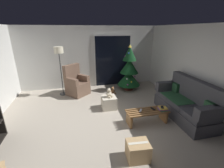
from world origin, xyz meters
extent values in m
plane|color=#9E9384|center=(0.00, 0.00, 0.00)|extent=(7.00, 7.00, 0.00)
cube|color=silver|center=(0.00, 3.06, 1.25)|extent=(5.72, 0.12, 2.50)
cube|color=silver|center=(2.86, 0.00, 1.25)|extent=(0.12, 6.00, 2.50)
cube|color=silver|center=(0.98, 2.99, 1.10)|extent=(1.60, 0.02, 2.20)
cube|color=black|center=(0.98, 2.97, 1.05)|extent=(1.50, 0.02, 2.10)
cube|color=#3D3D42|center=(2.25, -0.14, 0.17)|extent=(0.79, 1.91, 0.34)
cube|color=#3D3D42|center=(2.22, -0.76, 0.41)|extent=(0.69, 0.61, 0.14)
cube|color=#3D3D42|center=(2.23, -0.14, 0.41)|extent=(0.69, 0.61, 0.14)
cube|color=#3D3D42|center=(2.24, 0.48, 0.41)|extent=(0.69, 0.61, 0.14)
cube|color=#3D3D42|center=(2.55, -0.14, 0.78)|extent=(0.23, 1.90, 0.60)
cube|color=#3D3D42|center=(2.24, -1.01, 0.62)|extent=(0.76, 0.21, 0.28)
cube|color=#3D3D42|center=(2.26, 0.73, 0.62)|extent=(0.76, 0.21, 0.28)
cube|color=#234C2D|center=(2.21, 0.11, 0.49)|extent=(0.61, 0.91, 0.02)
cube|color=#234C2D|center=(2.40, -0.84, 0.62)|extent=(0.12, 0.32, 0.28)
cube|color=#234C2D|center=(2.42, 0.56, 0.62)|extent=(0.12, 0.32, 0.28)
cube|color=olive|center=(1.13, -0.36, 0.34)|extent=(1.10, 0.05, 0.04)
cube|color=olive|center=(1.13, -0.27, 0.34)|extent=(1.10, 0.05, 0.04)
cube|color=olive|center=(1.13, -0.18, 0.34)|extent=(1.10, 0.05, 0.04)
cube|color=olive|center=(1.13, -0.10, 0.34)|extent=(1.10, 0.05, 0.04)
cube|color=olive|center=(1.13, -0.01, 0.34)|extent=(1.10, 0.05, 0.04)
cube|color=olive|center=(0.64, -0.18, 0.16)|extent=(0.05, 0.36, 0.33)
cube|color=olive|center=(1.62, -0.18, 0.16)|extent=(0.05, 0.36, 0.33)
cube|color=#ADADB2|center=(0.96, -0.15, 0.37)|extent=(0.13, 0.15, 0.02)
cube|color=black|center=(1.31, -0.14, 0.37)|extent=(0.08, 0.16, 0.02)
cube|color=#337042|center=(1.54, -0.25, 0.38)|extent=(0.20, 0.20, 0.03)
cube|color=#6B3D7A|center=(1.53, -0.26, 0.40)|extent=(0.25, 0.22, 0.03)
cube|color=#B79333|center=(1.53, -0.26, 0.43)|extent=(0.23, 0.21, 0.03)
cube|color=black|center=(1.51, -0.25, 0.45)|extent=(0.12, 0.16, 0.01)
cylinder|color=#4C1E19|center=(1.46, 2.20, 0.05)|extent=(0.36, 0.36, 0.10)
cylinder|color=brown|center=(1.46, 2.20, 0.16)|extent=(0.08, 0.08, 0.12)
cone|color=#0F3819|center=(1.46, 2.20, 0.49)|extent=(0.92, 0.92, 0.55)
cone|color=#0F3819|center=(1.46, 2.20, 0.99)|extent=(0.73, 0.73, 0.55)
cone|color=#0F3819|center=(1.46, 2.20, 1.49)|extent=(0.54, 0.54, 0.55)
sphere|color=white|center=(1.27, 1.87, 0.58)|extent=(0.06, 0.06, 0.06)
sphere|color=#B233A5|center=(1.27, 1.80, 0.37)|extent=(0.06, 0.06, 0.06)
sphere|color=white|center=(1.71, 2.14, 1.06)|extent=(0.06, 0.06, 0.06)
sphere|color=blue|center=(1.37, 2.09, 1.51)|extent=(0.06, 0.06, 0.06)
sphere|color=white|center=(1.39, 2.50, 0.86)|extent=(0.06, 0.06, 0.06)
sphere|color=#B233A5|center=(1.80, 2.43, 0.47)|extent=(0.06, 0.06, 0.06)
sphere|color=#B233A5|center=(1.28, 2.21, 1.38)|extent=(0.06, 0.06, 0.06)
sphere|color=gold|center=(1.42, 1.79, 0.47)|extent=(0.06, 0.06, 0.06)
cone|color=#EAD14C|center=(1.46, 2.20, 1.77)|extent=(0.14, 0.14, 0.12)
cube|color=brown|center=(-0.58, 2.18, 0.16)|extent=(0.96, 0.96, 0.31)
cube|color=brown|center=(-0.58, 2.18, 0.40)|extent=(0.96, 0.96, 0.18)
cube|color=brown|center=(-0.76, 2.38, 0.81)|extent=(0.61, 0.57, 0.64)
cube|color=brown|center=(-0.36, 2.35, 0.60)|extent=(0.49, 0.53, 0.22)
cube|color=brown|center=(-0.78, 1.98, 0.60)|extent=(0.49, 0.53, 0.22)
cylinder|color=#2D2D30|center=(-1.13, 2.33, 0.01)|extent=(0.28, 0.28, 0.02)
cylinder|color=#2D2D30|center=(-1.13, 2.33, 0.80)|extent=(0.03, 0.03, 1.55)
cylinder|color=beige|center=(-1.13, 2.33, 1.67)|extent=(0.32, 0.32, 0.22)
cube|color=beige|center=(0.33, 0.84, 0.19)|extent=(0.44, 0.44, 0.38)
cylinder|color=beige|center=(0.41, 0.82, 0.42)|extent=(0.12, 0.13, 0.06)
cylinder|color=beige|center=(0.33, 0.76, 0.42)|extent=(0.12, 0.13, 0.06)
sphere|color=beige|center=(0.33, 0.84, 0.48)|extent=(0.15, 0.15, 0.15)
sphere|color=beige|center=(0.33, 0.84, 0.60)|extent=(0.11, 0.11, 0.11)
sphere|color=#F4E5C1|center=(0.36, 0.80, 0.59)|extent=(0.04, 0.04, 0.04)
sphere|color=beige|center=(0.36, 0.86, 0.65)|extent=(0.04, 0.04, 0.04)
sphere|color=beige|center=(0.30, 0.82, 0.65)|extent=(0.04, 0.04, 0.04)
sphere|color=beige|center=(0.40, 0.87, 0.49)|extent=(0.06, 0.06, 0.06)
sphere|color=beige|center=(0.29, 0.78, 0.49)|extent=(0.06, 0.06, 0.06)
cylinder|color=brown|center=(0.79, 1.90, 0.03)|extent=(0.10, 0.13, 0.06)
cylinder|color=brown|center=(0.70, 1.86, 0.03)|extent=(0.10, 0.13, 0.06)
sphere|color=brown|center=(0.72, 1.93, 0.10)|extent=(0.15, 0.15, 0.15)
sphere|color=brown|center=(0.72, 1.93, 0.22)|extent=(0.11, 0.11, 0.11)
sphere|color=#A37A51|center=(0.74, 1.89, 0.21)|extent=(0.04, 0.04, 0.04)
sphere|color=brown|center=(0.75, 1.95, 0.27)|extent=(0.04, 0.04, 0.04)
sphere|color=brown|center=(0.68, 1.92, 0.27)|extent=(0.04, 0.04, 0.04)
sphere|color=brown|center=(0.79, 1.94, 0.11)|extent=(0.06, 0.06, 0.06)
sphere|color=brown|center=(0.66, 1.88, 0.11)|extent=(0.06, 0.06, 0.06)
cube|color=tan|center=(0.44, -1.25, 0.18)|extent=(0.45, 0.39, 0.36)
cube|color=beige|center=(0.44, -1.25, 0.36)|extent=(0.38, 0.09, 0.00)
camera|label=1|loc=(-0.58, -3.38, 2.35)|focal=24.59mm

